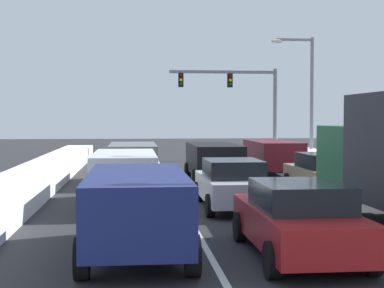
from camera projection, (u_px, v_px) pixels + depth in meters
The scene contains 14 objects.
ground_plane at pixel (234, 204), 18.85m from camera, with size 120.00×120.00×0.00m, color #28282B.
lane_stripe_between_right_lane_and_center_lane at pixel (262, 190), 22.56m from camera, with size 0.14×39.18×0.01m, color silver.
lane_stripe_between_center_lane_and_left_lane at pixel (174, 191), 22.22m from camera, with size 0.14×39.18×0.01m, color silver.
snow_bank_left_shoulder at pixel (32, 181), 21.67m from camera, with size 1.77×39.18×0.86m, color white.
sedan_tan_right_lane_second at pixel (324, 174), 21.02m from camera, with size 2.00×4.50×1.51m.
suv_maroon_right_lane_third at pixel (273, 155), 27.97m from camera, with size 2.16×4.90×1.67m.
sedan_red_center_lane_nearest at pixel (298, 219), 11.61m from camera, with size 2.00×4.50×1.51m.
sedan_silver_center_lane_second at pixel (232, 184), 17.87m from camera, with size 2.00×4.50×1.51m.
suv_black_center_lane_third at pixel (214, 159), 24.86m from camera, with size 2.16×4.90×1.67m.
suv_navy_left_lane_nearest at pixel (137, 205), 11.74m from camera, with size 2.16×4.90×1.67m.
suv_white_left_lane_second at pixel (125, 173), 18.59m from camera, with size 2.16×4.90×1.67m.
suv_gray_left_lane_third at pixel (133, 159), 24.90m from camera, with size 2.16×4.90×1.67m.
traffic_light_gantry at pixel (242, 93), 40.31m from camera, with size 7.54×0.47×6.20m.
street_lamp_right_far at pixel (306, 88), 35.29m from camera, with size 2.66×0.36×7.65m.
Camera 1 is at (-3.22, -4.27, 2.78)m, focal length 54.54 mm.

